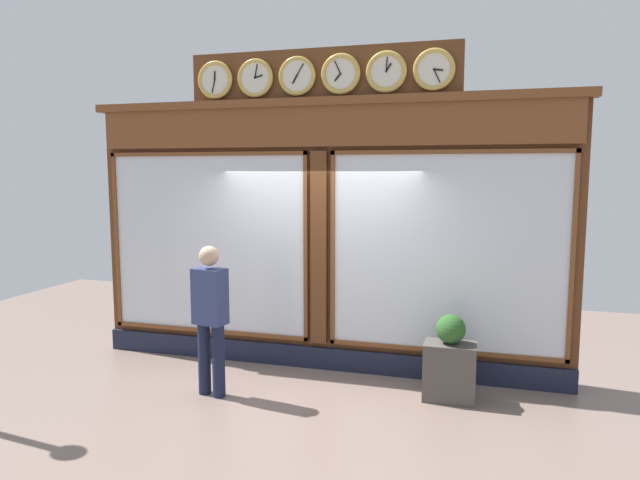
{
  "coord_description": "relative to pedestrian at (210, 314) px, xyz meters",
  "views": [
    {
      "loc": [
        -1.94,
        6.77,
        2.51
      ],
      "look_at": [
        0.0,
        0.0,
        1.65
      ],
      "focal_mm": 32.04,
      "sensor_mm": 36.0,
      "label": 1
    }
  ],
  "objects": [
    {
      "name": "planter_shrub",
      "position": [
        -2.57,
        -0.61,
        -0.13
      ],
      "size": [
        0.32,
        0.32,
        0.32
      ],
      "primitive_type": "sphere",
      "color": "#285623",
      "rests_on": "planter_box"
    },
    {
      "name": "pedestrian",
      "position": [
        0.0,
        0.0,
        0.0
      ],
      "size": [
        0.4,
        0.29,
        1.69
      ],
      "color": "#191E38",
      "rests_on": "ground_plane"
    },
    {
      "name": "shop_facade",
      "position": [
        -0.92,
        -1.31,
        0.81
      ],
      "size": [
        6.19,
        0.42,
        3.97
      ],
      "color": "#5B3319",
      "rests_on": "ground_plane"
    },
    {
      "name": "planter_box",
      "position": [
        -2.57,
        -0.61,
        -0.61
      ],
      "size": [
        0.56,
        0.36,
        0.64
      ],
      "primitive_type": "cube",
      "color": "#4C4742",
      "rests_on": "ground_plane"
    }
  ]
}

